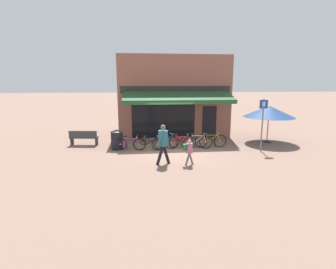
{
  "coord_description": "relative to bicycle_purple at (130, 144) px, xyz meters",
  "views": [
    {
      "loc": [
        -1.76,
        -13.07,
        3.6
      ],
      "look_at": [
        -0.32,
        -0.47,
        1.05
      ],
      "focal_mm": 28.0,
      "sensor_mm": 36.0,
      "label": 1
    }
  ],
  "objects": [
    {
      "name": "ground_plane",
      "position": [
        2.25,
        -0.64,
        -0.36
      ],
      "size": [
        160.0,
        160.0,
        0.0
      ],
      "primitive_type": "plane",
      "color": "#846656"
    },
    {
      "name": "shop_front",
      "position": [
        2.85,
        3.98,
        2.27
      ],
      "size": [
        7.19,
        4.87,
        5.27
      ],
      "color": "#8E5647",
      "rests_on": "ground_plane"
    },
    {
      "name": "bike_rack_rail",
      "position": [
        2.31,
        0.28,
        0.13
      ],
      "size": [
        5.05,
        0.04,
        0.57
      ],
      "color": "#47494F",
      "rests_on": "ground_plane"
    },
    {
      "name": "bicycle_purple",
      "position": [
        0.0,
        0.0,
        0.0
      ],
      "size": [
        1.69,
        0.56,
        0.82
      ],
      "rotation": [
        0.1,
        0.0,
        -0.16
      ],
      "color": "black",
      "rests_on": "ground_plane"
    },
    {
      "name": "bicycle_black",
      "position": [
        1.06,
        0.03,
        -0.01
      ],
      "size": [
        1.74,
        0.52,
        0.82
      ],
      "rotation": [
        -0.14,
        0.0,
        0.03
      ],
      "color": "black",
      "rests_on": "ground_plane"
    },
    {
      "name": "bicycle_blue",
      "position": [
        1.94,
        0.11,
        0.0
      ],
      "size": [
        1.62,
        0.87,
        0.81
      ],
      "rotation": [
        -0.01,
        0.0,
        0.47
      ],
      "color": "black",
      "rests_on": "ground_plane"
    },
    {
      "name": "bicycle_red",
      "position": [
        2.75,
        0.08,
        0.01
      ],
      "size": [
        1.7,
        0.52,
        0.84
      ],
      "rotation": [
        -0.08,
        0.0,
        -0.06
      ],
      "color": "black",
      "rests_on": "ground_plane"
    },
    {
      "name": "bicycle_silver",
      "position": [
        3.63,
        0.03,
        0.03
      ],
      "size": [
        1.76,
        0.52,
        0.88
      ],
      "rotation": [
        -0.06,
        0.0,
        -0.14
      ],
      "color": "black",
      "rests_on": "ground_plane"
    },
    {
      "name": "bicycle_orange",
      "position": [
        4.46,
        0.17,
        0.03
      ],
      "size": [
        1.8,
        0.52,
        0.86
      ],
      "rotation": [
        0.05,
        0.0,
        -0.04
      ],
      "color": "black",
      "rests_on": "ground_plane"
    },
    {
      "name": "pedestrian_adult",
      "position": [
        1.55,
        -2.56,
        0.72
      ],
      "size": [
        0.68,
        0.58,
        1.8
      ],
      "rotation": [
        0.0,
        0.0,
        -0.2
      ],
      "color": "black",
      "rests_on": "ground_plane"
    },
    {
      "name": "pedestrian_child",
      "position": [
        2.65,
        -2.81,
        0.35
      ],
      "size": [
        0.51,
        0.41,
        1.16
      ],
      "rotation": [
        0.0,
        0.0,
        -0.12
      ],
      "color": "slate",
      "rests_on": "ground_plane"
    },
    {
      "name": "litter_bin",
      "position": [
        -0.69,
        0.37,
        0.19
      ],
      "size": [
        0.65,
        0.65,
        1.09
      ],
      "color": "black",
      "rests_on": "ground_plane"
    },
    {
      "name": "parking_sign",
      "position": [
        6.9,
        -0.89,
        1.31
      ],
      "size": [
        0.44,
        0.07,
        2.76
      ],
      "color": "slate",
      "rests_on": "ground_plane"
    },
    {
      "name": "cafe_parasol",
      "position": [
        8.25,
        1.08,
        1.51
      ],
      "size": [
        2.99,
        2.99,
        2.21
      ],
      "color": "#4C3D2D",
      "rests_on": "ground_plane"
    },
    {
      "name": "park_bench",
      "position": [
        -2.66,
        1.47,
        0.1
      ],
      "size": [
        1.65,
        0.66,
        0.87
      ],
      "rotation": [
        0.0,
        0.0,
        -0.14
      ],
      "color": "#38383D",
      "rests_on": "ground_plane"
    }
  ]
}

